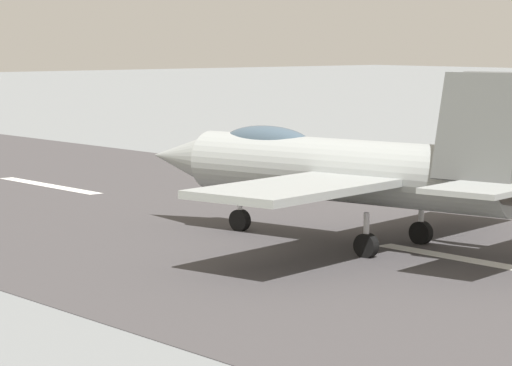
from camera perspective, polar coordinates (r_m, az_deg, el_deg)
ground_plane at (r=36.67m, az=11.43°, el=-3.85°), size 400.00×400.00×0.00m
runway_strip at (r=36.66m, az=11.46°, el=-3.84°), size 240.00×26.00×0.02m
fighter_jet at (r=39.50m, az=4.25°, el=0.68°), size 16.53×15.09×5.70m
marker_cone_mid at (r=53.29m, az=10.17°, el=-0.24°), size 0.44×0.44×0.55m
marker_cone_far at (r=64.11m, az=-0.44°, el=1.03°), size 0.44×0.44×0.55m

